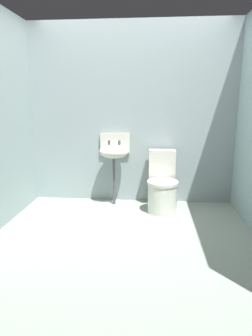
{
  "coord_description": "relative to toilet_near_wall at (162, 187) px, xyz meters",
  "views": [
    {
      "loc": [
        0.28,
        -2.84,
        1.43
      ],
      "look_at": [
        0.0,
        0.31,
        0.7
      ],
      "focal_mm": 31.16,
      "sensor_mm": 36.0,
      "label": 1
    }
  ],
  "objects": [
    {
      "name": "toilet_near_wall",
      "position": [
        0.0,
        0.0,
        0.0
      ],
      "size": [
        0.41,
        0.6,
        0.78
      ],
      "rotation": [
        0.0,
        0.0,
        3.16
      ],
      "color": "silver",
      "rests_on": "ground"
    },
    {
      "name": "sink",
      "position": [
        -0.67,
        0.19,
        0.43
      ],
      "size": [
        0.42,
        0.35,
        0.99
      ],
      "color": "#4D4953",
      "rests_on": "ground"
    },
    {
      "name": "ground_plane",
      "position": [
        -0.43,
        -0.89,
        -0.36
      ],
      "size": [
        3.25,
        2.89,
        0.08
      ],
      "primitive_type": "cube",
      "color": "gray"
    },
    {
      "name": "wall_back",
      "position": [
        -0.43,
        0.4,
        0.92
      ],
      "size": [
        3.25,
        0.1,
        2.48
      ],
      "primitive_type": "cube",
      "color": "#909FA1",
      "rests_on": "ground"
    }
  ]
}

